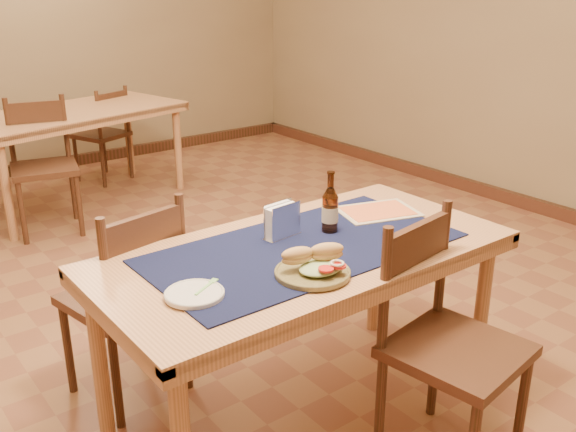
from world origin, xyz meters
TOP-DOWN VIEW (x-y plane):
  - room at (0.00, 0.00)m, footprint 6.04×7.04m
  - main_table at (0.00, -0.80)m, footprint 1.60×0.80m
  - placemat at (0.00, -0.80)m, footprint 1.20×0.60m
  - baseboard at (0.00, 0.00)m, footprint 6.00×7.00m
  - back_table at (0.24, 2.38)m, footprint 1.81×1.18m
  - chair_main_far at (-0.49, -0.25)m, footprint 0.49×0.49m
  - chair_main_near at (0.26, -1.30)m, footprint 0.49×0.49m
  - chair_back_near at (-0.14, 1.94)m, footprint 0.52×0.52m
  - chair_back_far at (0.66, 2.81)m, footprint 0.50×0.50m
  - sandwich_plate at (-0.12, -1.01)m, footprint 0.26×0.26m
  - side_plate at (-0.53, -0.90)m, footprint 0.19×0.19m
  - fork at (-0.47, -0.89)m, footprint 0.12×0.07m
  - beer_bottle at (0.18, -0.74)m, footprint 0.07×0.07m
  - napkin_holder at (-0.01, -0.67)m, footprint 0.16×0.07m
  - menu_card at (0.49, -0.70)m, footprint 0.39×0.33m

SIDE VIEW (x-z plane):
  - baseboard at x=0.00m, z-range 0.00..0.10m
  - chair_back_far at x=0.66m, z-range 0.02..0.85m
  - chair_main_far at x=-0.49m, z-range 0.02..0.93m
  - chair_back_near at x=-0.14m, z-range 0.02..0.96m
  - chair_main_near at x=0.26m, z-range 0.02..0.96m
  - main_table at x=0.00m, z-range 0.29..1.04m
  - back_table at x=0.24m, z-range 0.29..1.04m
  - placemat at x=0.00m, z-range 0.75..0.76m
  - menu_card at x=0.49m, z-range 0.76..0.76m
  - side_plate at x=-0.53m, z-range 0.76..0.77m
  - fork at x=-0.47m, z-range 0.77..0.77m
  - sandwich_plate at x=-0.12m, z-range 0.73..0.83m
  - napkin_holder at x=-0.01m, z-range 0.75..0.89m
  - beer_bottle at x=0.18m, z-range 0.72..0.97m
  - room at x=0.00m, z-range -0.02..2.82m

